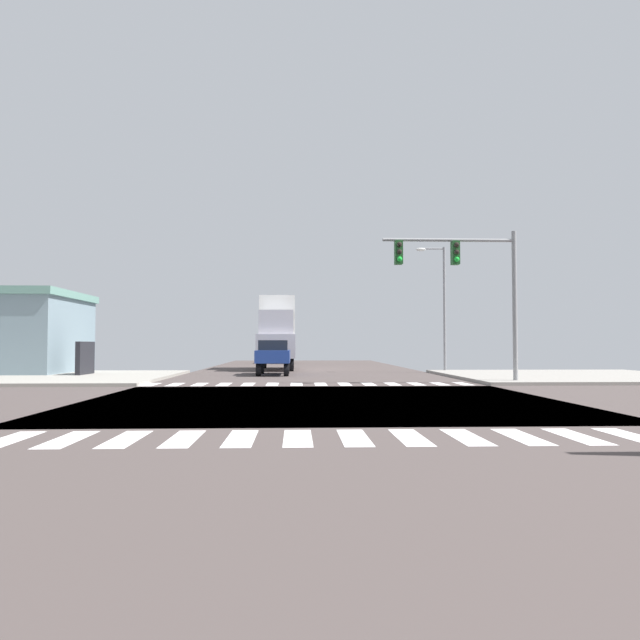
% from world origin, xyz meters
% --- Properties ---
extents(ground, '(90.00, 90.00, 0.05)m').
position_xyz_m(ground, '(0.00, 0.00, -0.03)').
color(ground, '#463C3A').
extents(sidewalk_corner_ne, '(12.00, 12.00, 0.14)m').
position_xyz_m(sidewalk_corner_ne, '(13.00, 12.00, 0.07)').
color(sidewalk_corner_ne, gray).
rests_on(sidewalk_corner_ne, ground).
extents(sidewalk_corner_nw, '(12.00, 12.00, 0.14)m').
position_xyz_m(sidewalk_corner_nw, '(-13.00, 12.00, 0.07)').
color(sidewalk_corner_nw, gray).
rests_on(sidewalk_corner_nw, ground).
extents(crosswalk_near, '(13.50, 2.00, 0.01)m').
position_xyz_m(crosswalk_near, '(-0.25, -7.30, 0.00)').
color(crosswalk_near, silver).
rests_on(crosswalk_near, ground).
extents(crosswalk_far, '(13.50, 2.00, 0.01)m').
position_xyz_m(crosswalk_far, '(-0.25, 7.30, 0.00)').
color(crosswalk_far, silver).
rests_on(crosswalk_far, ground).
extents(traffic_signal_mast, '(5.75, 0.55, 6.50)m').
position_xyz_m(traffic_signal_mast, '(6.34, 7.38, 4.77)').
color(traffic_signal_mast, gray).
rests_on(traffic_signal_mast, ground).
extents(street_lamp, '(1.78, 0.32, 7.45)m').
position_xyz_m(street_lamp, '(7.78, 17.59, 4.50)').
color(street_lamp, gray).
rests_on(street_lamp, ground).
extents(suv_nearside_1, '(1.96, 4.60, 2.34)m').
position_xyz_m(suv_nearside_1, '(-2.00, 35.92, 1.39)').
color(suv_nearside_1, black).
rests_on(suv_nearside_1, ground).
extents(sedan_farside_1, '(1.80, 4.30, 1.88)m').
position_xyz_m(sedan_farside_1, '(-2.00, 15.25, 1.12)').
color(sedan_farside_1, black).
rests_on(sedan_farside_1, ground).
extents(box_truck_queued_1, '(2.40, 7.20, 4.85)m').
position_xyz_m(box_truck_queued_1, '(-2.00, 22.37, 2.56)').
color(box_truck_queued_1, black).
rests_on(box_truck_queued_1, ground).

